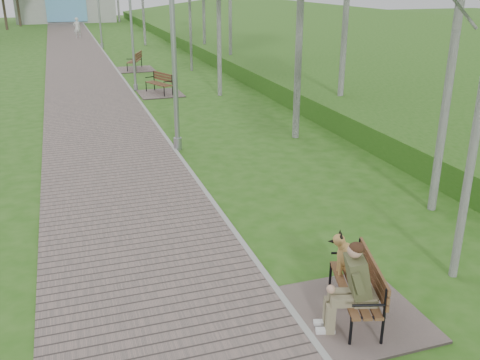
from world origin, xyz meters
name	(u,v)px	position (x,y,z in m)	size (l,w,h in m)	color
ground	(194,177)	(0.00, 0.00, 0.00)	(120.00, 120.00, 0.00)	#295D14
walkway	(78,59)	(-1.75, 21.50, 0.02)	(3.50, 67.00, 0.04)	#695B55
kerb	(108,57)	(0.00, 21.50, 0.03)	(0.10, 67.00, 0.05)	#999993
embankment	(301,53)	(12.00, 20.00, 0.00)	(14.00, 70.00, 1.60)	#4D7D2D
building_north	(65,2)	(-1.50, 50.97, 1.99)	(10.00, 5.20, 4.00)	#9E9E99
bench_main	(354,291)	(0.76, -6.26, 0.43)	(1.77, 1.97, 1.54)	#695B55
bench_second	(159,89)	(1.00, 9.97, 0.20)	(1.73, 1.92, 1.06)	#695B55
bench_third	(135,66)	(0.91, 16.52, 0.21)	(1.84, 2.05, 1.13)	#695B55
lamp_post_near	(174,48)	(0.11, 2.29, 2.78)	(0.23, 0.23, 5.94)	#96999E
lamp_post_second	(132,39)	(0.18, 11.00, 2.16)	(0.18, 0.18, 4.62)	#96999E
lamp_post_third	(99,8)	(0.11, 26.51, 2.58)	(0.21, 0.21, 5.53)	#96999E
pedestrian_near	(77,28)	(-1.16, 33.62, 0.78)	(0.57, 0.38, 1.57)	silver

